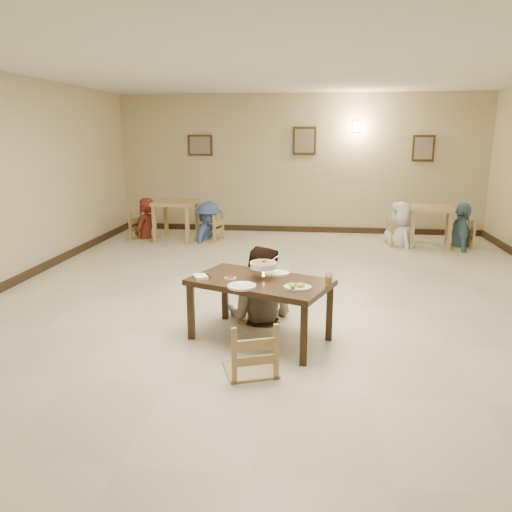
# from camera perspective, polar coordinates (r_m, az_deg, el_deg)

# --- Properties ---
(floor) EXTENTS (10.00, 10.00, 0.00)m
(floor) POSITION_cam_1_polar(r_m,az_deg,el_deg) (6.50, 3.20, -5.61)
(floor) COLOR beige
(floor) RESTS_ON ground
(ceiling) EXTENTS (10.00, 10.00, 0.00)m
(ceiling) POSITION_cam_1_polar(r_m,az_deg,el_deg) (6.18, 3.60, 21.62)
(ceiling) COLOR silver
(ceiling) RESTS_ON wall_back
(wall_back) EXTENTS (10.00, 0.00, 10.00)m
(wall_back) POSITION_cam_1_polar(r_m,az_deg,el_deg) (11.14, 4.98, 10.41)
(wall_back) COLOR #C2B38B
(wall_back) RESTS_ON floor
(wall_front) EXTENTS (10.00, 0.00, 10.00)m
(wall_front) POSITION_cam_1_polar(r_m,az_deg,el_deg) (1.35, -10.22, -15.91)
(wall_front) COLOR #C2B38B
(wall_front) RESTS_ON floor
(baseboard_back) EXTENTS (8.00, 0.06, 0.12)m
(baseboard_back) POSITION_cam_1_polar(r_m,az_deg,el_deg) (11.29, 4.82, 3.08)
(baseboard_back) COLOR black
(baseboard_back) RESTS_ON floor
(picture_a) EXTENTS (0.55, 0.04, 0.45)m
(picture_a) POSITION_cam_1_polar(r_m,az_deg,el_deg) (11.37, -6.41, 12.46)
(picture_a) COLOR #332611
(picture_a) RESTS_ON wall_back
(picture_b) EXTENTS (0.50, 0.04, 0.60)m
(picture_b) POSITION_cam_1_polar(r_m,az_deg,el_deg) (11.07, 5.56, 12.96)
(picture_b) COLOR #332611
(picture_b) RESTS_ON wall_back
(picture_c) EXTENTS (0.45, 0.04, 0.55)m
(picture_c) POSITION_cam_1_polar(r_m,az_deg,el_deg) (11.30, 18.59, 11.58)
(picture_c) COLOR #332611
(picture_c) RESTS_ON wall_back
(wall_sconce) EXTENTS (0.16, 0.05, 0.22)m
(wall_sconce) POSITION_cam_1_polar(r_m,az_deg,el_deg) (11.11, 11.46, 14.31)
(wall_sconce) COLOR #FFD88C
(wall_sconce) RESTS_ON wall_back
(main_table) EXTENTS (1.63, 1.28, 0.67)m
(main_table) POSITION_cam_1_polar(r_m,az_deg,el_deg) (5.26, 0.46, -3.55)
(main_table) COLOR #332314
(main_table) RESTS_ON floor
(chair_far) EXTENTS (0.49, 0.49, 1.05)m
(chair_far) POSITION_cam_1_polar(r_m,az_deg,el_deg) (5.94, 0.27, -2.20)
(chair_far) COLOR tan
(chair_far) RESTS_ON floor
(chair_near) EXTENTS (0.46, 0.46, 0.98)m
(chair_near) POSITION_cam_1_polar(r_m,az_deg,el_deg) (4.60, -0.68, -7.48)
(chair_near) COLOR tan
(chair_near) RESTS_ON floor
(main_diner) EXTENTS (0.98, 0.83, 1.78)m
(main_diner) POSITION_cam_1_polar(r_m,az_deg,el_deg) (5.79, 0.48, 1.14)
(main_diner) COLOR gray
(main_diner) RESTS_ON floor
(curry_warmer) EXTENTS (0.31, 0.28, 0.25)m
(curry_warmer) POSITION_cam_1_polar(r_m,az_deg,el_deg) (5.23, 0.84, -1.06)
(curry_warmer) COLOR silver
(curry_warmer) RESTS_ON main_table
(rice_plate_far) EXTENTS (0.31, 0.31, 0.07)m
(rice_plate_far) POSITION_cam_1_polar(r_m,az_deg,el_deg) (5.43, 2.23, -1.94)
(rice_plate_far) COLOR white
(rice_plate_far) RESTS_ON main_table
(rice_plate_near) EXTENTS (0.29, 0.29, 0.07)m
(rice_plate_near) POSITION_cam_1_polar(r_m,az_deg,el_deg) (4.98, -1.63, -3.42)
(rice_plate_near) COLOR white
(rice_plate_near) RESTS_ON main_table
(fried_plate) EXTENTS (0.28, 0.28, 0.06)m
(fried_plate) POSITION_cam_1_polar(r_m,az_deg,el_deg) (4.95, 4.76, -3.51)
(fried_plate) COLOR white
(fried_plate) RESTS_ON main_table
(chili_dish) EXTENTS (0.12, 0.12, 0.03)m
(chili_dish) POSITION_cam_1_polar(r_m,az_deg,el_deg) (5.25, -2.96, -2.53)
(chili_dish) COLOR white
(chili_dish) RESTS_ON main_table
(napkin_cutlery) EXTENTS (0.22, 0.27, 0.03)m
(napkin_cutlery) POSITION_cam_1_polar(r_m,az_deg,el_deg) (5.31, -6.31, -2.37)
(napkin_cutlery) COLOR white
(napkin_cutlery) RESTS_ON main_table
(drink_glass) EXTENTS (0.07, 0.07, 0.14)m
(drink_glass) POSITION_cam_1_polar(r_m,az_deg,el_deg) (5.03, 8.30, -2.78)
(drink_glass) COLOR white
(drink_glass) RESTS_ON main_table
(bg_table_left) EXTENTS (0.85, 0.85, 0.81)m
(bg_table_left) POSITION_cam_1_polar(r_m,az_deg,el_deg) (10.39, -9.16, 5.43)
(bg_table_left) COLOR #A48755
(bg_table_left) RESTS_ON floor
(bg_table_right) EXTENTS (0.92, 0.92, 0.78)m
(bg_table_right) POSITION_cam_1_polar(r_m,az_deg,el_deg) (10.30, 19.44, 4.60)
(bg_table_right) COLOR #A48755
(bg_table_right) RESTS_ON floor
(bg_chair_ll) EXTENTS (0.50, 0.50, 1.06)m
(bg_chair_ll) POSITION_cam_1_polar(r_m,az_deg,el_deg) (10.61, -12.62, 4.68)
(bg_chair_ll) COLOR tan
(bg_chair_ll) RESTS_ON floor
(bg_chair_lr) EXTENTS (0.50, 0.50, 1.06)m
(bg_chair_lr) POSITION_cam_1_polar(r_m,az_deg,el_deg) (10.30, -5.47, 4.66)
(bg_chair_lr) COLOR tan
(bg_chair_lr) RESTS_ON floor
(bg_chair_rl) EXTENTS (0.44, 0.44, 0.93)m
(bg_chair_rl) POSITION_cam_1_polar(r_m,az_deg,el_deg) (10.22, 16.17, 3.75)
(bg_chair_rl) COLOR tan
(bg_chair_rl) RESTS_ON floor
(bg_chair_rr) EXTENTS (0.45, 0.45, 0.96)m
(bg_chair_rr) POSITION_cam_1_polar(r_m,az_deg,el_deg) (10.44, 22.52, 3.51)
(bg_chair_rr) COLOR tan
(bg_chair_rr) RESTS_ON floor
(bg_diner_a) EXTENTS (0.51, 0.69, 1.73)m
(bg_diner_a) POSITION_cam_1_polar(r_m,az_deg,el_deg) (10.56, -12.71, 6.49)
(bg_diner_a) COLOR #5D1F14
(bg_diner_a) RESTS_ON floor
(bg_diner_b) EXTENTS (0.76, 1.13, 1.62)m
(bg_diner_b) POSITION_cam_1_polar(r_m,az_deg,el_deg) (10.26, -5.51, 6.23)
(bg_diner_b) COLOR #395487
(bg_diner_b) RESTS_ON floor
(bg_diner_c) EXTENTS (0.79, 0.98, 1.74)m
(bg_diner_c) POSITION_cam_1_polar(r_m,az_deg,el_deg) (10.16, 16.32, 6.01)
(bg_diner_c) COLOR silver
(bg_diner_c) RESTS_ON floor
(bg_diner_d) EXTENTS (0.54, 1.07, 1.75)m
(bg_diner_d) POSITION_cam_1_polar(r_m,az_deg,el_deg) (10.38, 22.72, 5.67)
(bg_diner_d) COLOR slate
(bg_diner_d) RESTS_ON floor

